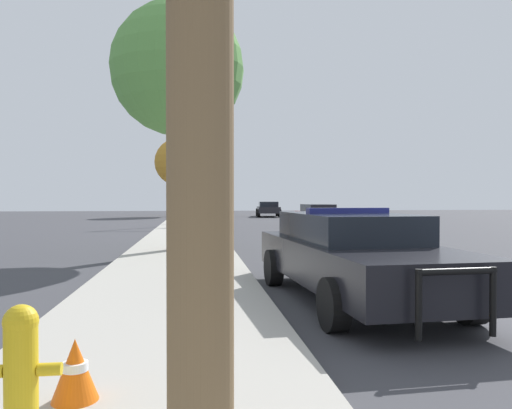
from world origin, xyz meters
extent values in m
cube|color=#ADA89E|center=(-5.10, 0.00, 0.07)|extent=(3.00, 110.00, 0.13)
cube|color=black|center=(-2.24, 1.12, 0.63)|extent=(2.21, 5.35, 0.60)
cube|color=black|center=(-2.26, 1.38, 1.15)|extent=(1.78, 2.82, 0.43)
cylinder|color=black|center=(-1.22, -0.44, 0.33)|extent=(0.28, 0.67, 0.66)
cylinder|color=black|center=(-3.04, -0.56, 0.33)|extent=(0.28, 0.67, 0.66)
cylinder|color=black|center=(-1.44, 2.80, 0.33)|extent=(0.28, 0.67, 0.66)
cylinder|color=black|center=(-3.27, 2.68, 0.33)|extent=(0.28, 0.67, 0.66)
cylinder|color=black|center=(-1.64, -1.58, 0.54)|extent=(0.07, 0.07, 0.72)
cylinder|color=black|center=(-2.48, -1.64, 0.54)|extent=(0.07, 0.07, 0.72)
cylinder|color=black|center=(-2.06, -1.61, 0.87)|extent=(0.89, 0.13, 0.07)
cube|color=navy|center=(-2.26, 1.38, 1.41)|extent=(1.35, 0.29, 0.09)
cube|color=navy|center=(-1.31, 1.18, 0.66)|extent=(0.26, 3.76, 0.17)
cylinder|color=gold|center=(-5.78, -3.16, 0.48)|extent=(0.20, 0.20, 0.69)
sphere|color=gold|center=(-5.78, -3.16, 0.85)|extent=(0.21, 0.21, 0.21)
cylinder|color=gold|center=(-5.61, -3.16, 0.55)|extent=(0.14, 0.08, 0.08)
cylinder|color=#424247|center=(-5.95, 22.07, 2.38)|extent=(0.16, 0.16, 4.51)
cylinder|color=#424247|center=(-4.32, 22.07, 4.49)|extent=(3.25, 0.11, 0.11)
cube|color=black|center=(-2.70, 22.07, 4.04)|extent=(0.30, 0.24, 0.90)
sphere|color=red|center=(-2.70, 21.94, 4.34)|extent=(0.20, 0.20, 0.20)
sphere|color=orange|center=(-2.70, 21.94, 4.04)|extent=(0.20, 0.20, 0.20)
sphere|color=green|center=(-2.70, 21.94, 3.74)|extent=(0.20, 0.20, 0.20)
cube|color=black|center=(1.46, 35.26, 0.59)|extent=(2.14, 4.49, 0.51)
cube|color=black|center=(1.44, 35.04, 1.06)|extent=(1.71, 2.39, 0.43)
cylinder|color=black|center=(0.71, 36.68, 0.33)|extent=(0.30, 0.68, 0.67)
cylinder|color=black|center=(2.44, 36.53, 0.33)|extent=(0.30, 0.68, 0.67)
cylinder|color=black|center=(0.47, 33.98, 0.33)|extent=(0.30, 0.68, 0.67)
cylinder|color=black|center=(2.20, 33.84, 0.33)|extent=(0.30, 0.68, 0.67)
cube|color=maroon|center=(2.10, 20.49, 0.58)|extent=(1.88, 4.29, 0.50)
cube|color=black|center=(2.09, 20.70, 1.04)|extent=(1.55, 2.26, 0.42)
cylinder|color=black|center=(2.99, 19.22, 0.33)|extent=(0.27, 0.66, 0.65)
cylinder|color=black|center=(1.34, 19.14, 0.33)|extent=(0.27, 0.66, 0.65)
cylinder|color=black|center=(2.87, 21.83, 0.33)|extent=(0.27, 0.66, 0.65)
cylinder|color=black|center=(1.22, 21.76, 0.33)|extent=(0.27, 0.66, 0.65)
cylinder|color=brown|center=(-5.19, 8.08, 2.19)|extent=(0.43, 0.43, 4.13)
sphere|color=#5B9947|center=(-5.19, 8.08, 5.30)|extent=(3.80, 3.80, 3.80)
cylinder|color=brown|center=(-6.11, 37.17, 1.85)|extent=(0.32, 0.32, 3.44)
sphere|color=#B77F28|center=(-6.11, 37.17, 4.69)|extent=(4.07, 4.07, 4.07)
cone|color=orange|center=(-5.58, -2.62, 0.36)|extent=(0.34, 0.34, 0.45)
cylinder|color=white|center=(-5.58, -2.62, 0.38)|extent=(0.19, 0.19, 0.06)
camera|label=1|loc=(-4.71, -6.39, 1.62)|focal=35.00mm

